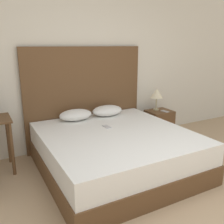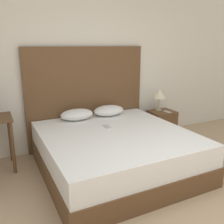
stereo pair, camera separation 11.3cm
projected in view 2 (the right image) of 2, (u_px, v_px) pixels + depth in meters
name	position (u px, v px, depth m)	size (l,w,h in m)	color
wall_back	(94.00, 63.00, 4.06)	(10.00, 0.06, 2.70)	silver
bed	(115.00, 151.00, 3.35)	(1.88, 1.95, 0.53)	brown
headboard	(88.00, 97.00, 4.08)	(1.98, 0.05, 1.62)	brown
pillow_left	(77.00, 115.00, 3.80)	(0.50, 0.33, 0.16)	white
pillow_right	(109.00, 110.00, 4.03)	(0.50, 0.33, 0.16)	white
phone_on_bed	(107.00, 127.00, 3.48)	(0.07, 0.15, 0.01)	#B7B7BC
nightstand	(161.00, 124.00, 4.53)	(0.44, 0.38, 0.49)	brown
table_lamp	(159.00, 94.00, 4.45)	(0.23, 0.23, 0.39)	tan
phone_on_nightstand	(167.00, 112.00, 4.41)	(0.09, 0.16, 0.01)	#B7B7BC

